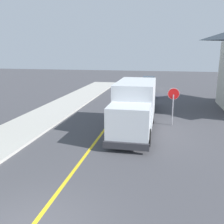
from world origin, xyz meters
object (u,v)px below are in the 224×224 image
box_truck (135,105)px  stop_sign (173,99)px  parked_car_near (144,100)px  parked_car_far (148,83)px  parked_car_mid (146,89)px

box_truck → stop_sign: 3.10m
parked_car_near → box_truck: bearing=-91.0°
parked_car_far → stop_sign: size_ratio=1.69×
parked_car_mid → stop_sign: size_ratio=1.67×
box_truck → parked_car_far: box_truck is taller
parked_car_mid → parked_car_far: (-0.08, 5.61, 0.00)m
box_truck → parked_car_near: bearing=89.0°
parked_car_mid → parked_car_far: bearing=90.8°
box_truck → parked_car_far: bearing=90.6°
box_truck → parked_car_near: box_truck is taller
parked_car_mid → parked_car_far: same height
parked_car_far → stop_sign: (2.70, -17.20, 1.06)m
parked_car_far → parked_car_near: bearing=-88.5°
parked_car_near → stop_sign: stop_sign is taller
stop_sign → parked_car_near: bearing=117.0°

